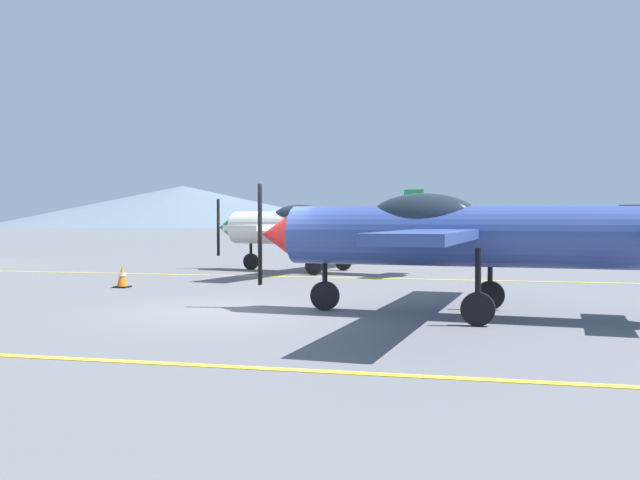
# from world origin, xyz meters

# --- Properties ---
(ground_plane) EXTENTS (400.00, 400.00, 0.00)m
(ground_plane) POSITION_xyz_m (0.00, 0.00, 0.00)
(ground_plane) COLOR slate
(apron_line_near) EXTENTS (80.00, 0.16, 0.01)m
(apron_line_near) POSITION_xyz_m (0.00, -4.92, 0.01)
(apron_line_near) COLOR yellow
(apron_line_near) RESTS_ON ground_plane
(apron_line_far) EXTENTS (80.00, 0.16, 0.01)m
(apron_line_far) POSITION_xyz_m (0.00, 7.97, 0.01)
(apron_line_far) COLOR yellow
(apron_line_far) RESTS_ON ground_plane
(airplane_near) EXTENTS (7.82, 8.99, 2.69)m
(airplane_near) POSITION_xyz_m (4.22, 0.27, 1.51)
(airplane_near) COLOR #33478C
(airplane_near) RESTS_ON ground_plane
(airplane_mid) EXTENTS (7.86, 8.94, 2.69)m
(airplane_mid) POSITION_xyz_m (-0.79, 10.04, 1.51)
(airplane_mid) COLOR silver
(airplane_mid) RESTS_ON ground_plane
(traffic_cone_front) EXTENTS (0.36, 0.36, 0.59)m
(traffic_cone_front) POSITION_xyz_m (-4.43, 3.75, 0.29)
(traffic_cone_front) COLOR black
(traffic_cone_front) RESTS_ON ground_plane
(hill_left) EXTENTS (89.53, 89.53, 9.70)m
(hill_left) POSITION_xyz_m (-67.43, 148.37, 4.85)
(hill_left) COLOR slate
(hill_left) RESTS_ON ground_plane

